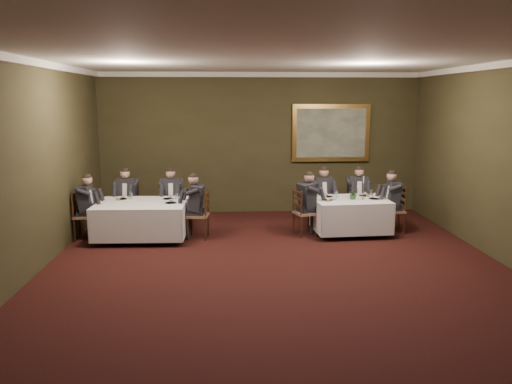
{
  "coord_description": "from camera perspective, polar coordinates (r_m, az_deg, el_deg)",
  "views": [
    {
      "loc": [
        -0.8,
        -7.52,
        2.86
      ],
      "look_at": [
        -0.3,
        1.59,
        1.15
      ],
      "focal_mm": 35.0,
      "sensor_mm": 36.0,
      "label": 1
    }
  ],
  "objects": [
    {
      "name": "ground",
      "position": [
        8.09,
        2.76,
        -10.11
      ],
      "size": [
        10.0,
        10.0,
        0.0
      ],
      "primitive_type": "plane",
      "color": "black",
      "rests_on": "ground"
    },
    {
      "name": "diner_main_endleft",
      "position": [
        10.59,
        5.65,
        -2.25
      ],
      "size": [
        0.58,
        0.53,
        1.35
      ],
      "rotation": [
        0.0,
        0.0,
        -1.26
      ],
      "color": "black",
      "rests_on": "chair_main_endleft"
    },
    {
      "name": "diner_sec_endright",
      "position": [
        10.4,
        -6.64,
        -2.51
      ],
      "size": [
        0.53,
        0.46,
        1.35
      ],
      "rotation": [
        0.0,
        0.0,
        1.44
      ],
      "color": "black",
      "rests_on": "chair_sec_endright"
    },
    {
      "name": "place_setting_table_second",
      "position": [
        10.99,
        -14.84,
        -0.57
      ],
      "size": [
        0.33,
        0.31,
        0.14
      ],
      "color": "white",
      "rests_on": "table_second"
    },
    {
      "name": "painting",
      "position": [
        12.75,
        8.56,
        6.68
      ],
      "size": [
        1.96,
        0.09,
        1.43
      ],
      "color": "gold",
      "rests_on": "back_wall"
    },
    {
      "name": "diner_main_backleft",
      "position": [
        11.46,
        7.53,
        -1.3
      ],
      "size": [
        0.49,
        0.55,
        1.35
      ],
      "rotation": [
        0.0,
        0.0,
        3.35
      ],
      "color": "black",
      "rests_on": "chair_main_backleft"
    },
    {
      "name": "chair_sec_backleft",
      "position": [
        11.61,
        -14.38,
        -2.54
      ],
      "size": [
        0.49,
        0.48,
        1.0
      ],
      "rotation": [
        0.0,
        0.0,
        3.0
      ],
      "color": "brown",
      "rests_on": "ground"
    },
    {
      "name": "ceiling",
      "position": [
        7.59,
        3.0,
        15.43
      ],
      "size": [
        8.0,
        10.0,
        0.1
      ],
      "primitive_type": "cube",
      "color": "silver",
      "rests_on": "back_wall"
    },
    {
      "name": "table_main",
      "position": [
        10.85,
        10.68,
        -2.41
      ],
      "size": [
        1.64,
        1.29,
        0.67
      ],
      "rotation": [
        0.0,
        0.0,
        0.06
      ],
      "color": "black",
      "rests_on": "ground"
    },
    {
      "name": "diner_main_backright",
      "position": [
        11.7,
        11.5,
        -1.18
      ],
      "size": [
        0.42,
        0.49,
        1.35
      ],
      "rotation": [
        0.0,
        0.0,
        3.13
      ],
      "color": "black",
      "rests_on": "chair_main_backright"
    },
    {
      "name": "candlestick",
      "position": [
        10.77,
        12.15,
        0.16
      ],
      "size": [
        0.07,
        0.07,
        0.51
      ],
      "color": "#A67532",
      "rests_on": "table_main"
    },
    {
      "name": "front_wall",
      "position": [
        2.87,
        13.66,
        -12.45
      ],
      "size": [
        8.0,
        0.1,
        3.5
      ],
      "primitive_type": "cube",
      "color": "#322F19",
      "rests_on": "ground"
    },
    {
      "name": "diner_sec_backright",
      "position": [
        11.38,
        -9.57,
        -1.45
      ],
      "size": [
        0.43,
        0.49,
        1.35
      ],
      "rotation": [
        0.0,
        0.0,
        3.12
      ],
      "color": "black",
      "rests_on": "chair_sec_backright"
    },
    {
      "name": "chair_sec_backright",
      "position": [
        11.44,
        -9.53,
        -2.55
      ],
      "size": [
        0.45,
        0.43,
        1.0
      ],
      "rotation": [
        0.0,
        0.0,
        3.12
      ],
      "color": "brown",
      "rests_on": "ground"
    },
    {
      "name": "chair_main_backleft",
      "position": [
        11.52,
        7.48,
        -2.4
      ],
      "size": [
        0.52,
        0.5,
        1.0
      ],
      "rotation": [
        0.0,
        0.0,
        3.35
      ],
      "color": "brown",
      "rests_on": "ground"
    },
    {
      "name": "chair_main_endleft",
      "position": [
        10.64,
        5.57,
        -3.46
      ],
      "size": [
        0.54,
        0.55,
        1.0
      ],
      "rotation": [
        0.0,
        0.0,
        -1.26
      ],
      "color": "brown",
      "rests_on": "ground"
    },
    {
      "name": "table_second",
      "position": [
        10.57,
        -12.91,
        -2.84
      ],
      "size": [
        1.88,
        1.45,
        0.67
      ],
      "rotation": [
        0.0,
        0.0,
        -0.02
      ],
      "color": "black",
      "rests_on": "ground"
    },
    {
      "name": "chair_sec_endleft",
      "position": [
        10.9,
        -18.93,
        -3.65
      ],
      "size": [
        0.43,
        0.45,
        1.0
      ],
      "rotation": [
        0.0,
        0.0,
        -1.55
      ],
      "color": "brown",
      "rests_on": "ground"
    },
    {
      "name": "back_wall",
      "position": [
        12.6,
        0.48,
        5.56
      ],
      "size": [
        8.0,
        0.1,
        3.5
      ],
      "primitive_type": "cube",
      "color": "#322F19",
      "rests_on": "ground"
    },
    {
      "name": "diner_sec_backleft",
      "position": [
        11.55,
        -14.46,
        -1.45
      ],
      "size": [
        0.46,
        0.53,
        1.35
      ],
      "rotation": [
        0.0,
        0.0,
        3.0
      ],
      "color": "black",
      "rests_on": "chair_sec_backleft"
    },
    {
      "name": "chair_main_backright",
      "position": [
        11.75,
        11.44,
        -2.26
      ],
      "size": [
        0.45,
        0.43,
        1.0
      ],
      "rotation": [
        0.0,
        0.0,
        3.13
      ],
      "color": "brown",
      "rests_on": "ground"
    },
    {
      "name": "place_setting_table_main",
      "position": [
        11.01,
        8.39,
        -0.31
      ],
      "size": [
        0.33,
        0.31,
        0.14
      ],
      "color": "white",
      "rests_on": "table_main"
    },
    {
      "name": "chair_main_endright",
      "position": [
        11.22,
        15.47,
        -3.06
      ],
      "size": [
        0.44,
        0.46,
        1.0
      ],
      "rotation": [
        0.0,
        0.0,
        1.53
      ],
      "color": "brown",
      "rests_on": "ground"
    },
    {
      "name": "centerpiece",
      "position": [
        10.74,
        11.09,
        -0.17
      ],
      "size": [
        0.25,
        0.23,
        0.25
      ],
      "primitive_type": "imported",
      "rotation": [
        0.0,
        0.0,
        -0.17
      ],
      "color": "#2D5926",
      "rests_on": "table_main"
    },
    {
      "name": "diner_sec_endleft",
      "position": [
        10.84,
        -18.94,
        -2.48
      ],
      "size": [
        0.49,
        0.43,
        1.35
      ],
      "rotation": [
        0.0,
        0.0,
        -1.55
      ],
      "color": "black",
      "rests_on": "chair_sec_endleft"
    },
    {
      "name": "crown_molding",
      "position": [
        7.59,
        3.0,
        14.98
      ],
      "size": [
        8.0,
        10.0,
        0.12
      ],
      "color": "white",
      "rests_on": "back_wall"
    },
    {
      "name": "diner_main_endright",
      "position": [
        11.16,
        15.47,
        -1.92
      ],
      "size": [
        0.5,
        0.43,
        1.35
      ],
      "rotation": [
        0.0,
        0.0,
        1.53
      ],
      "color": "black",
      "rests_on": "chair_main_endright"
    },
    {
      "name": "left_wall",
      "position": [
        8.25,
        -25.96,
        1.8
      ],
      "size": [
        0.1,
        10.0,
        3.5
      ],
      "primitive_type": "cube",
      "color": "#322F19",
      "rests_on": "ground"
    },
    {
      "name": "chair_sec_endright",
      "position": [
        10.45,
        -6.55,
        -3.73
      ],
      "size": [
        0.47,
        0.49,
        1.0
      ],
      "rotation": [
        0.0,
        0.0,
        1.44
      ],
      "color": "brown",
      "rests_on": "ground"
    }
  ]
}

